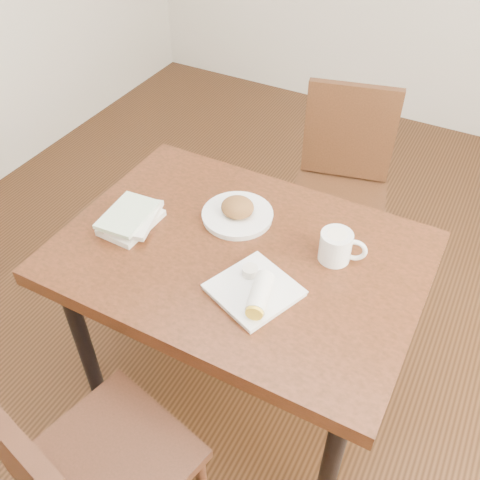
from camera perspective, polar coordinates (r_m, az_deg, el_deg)
The scene contains 8 objects.
ground at distance 2.37m, azimuth 0.00°, elevation -14.51°, with size 4.00×5.00×0.01m, color #472814.
table at distance 1.84m, azimuth 0.00°, elevation -3.03°, with size 1.20×0.86×0.75m.
chair_near at distance 1.63m, azimuth -16.58°, elevation -22.45°, with size 0.50×0.50×0.95m.
chair_far at distance 2.48m, azimuth 10.77°, elevation 6.42°, with size 0.51×0.51×0.95m.
plate_scone at distance 1.89m, azimuth -0.26°, elevation 2.97°, with size 0.25×0.25×0.08m.
coffee_mug at distance 1.75m, azimuth 10.32°, elevation -0.64°, with size 0.15×0.10×0.11m.
plate_burrito at distance 1.63m, azimuth 1.68°, elevation -5.45°, with size 0.30×0.30×0.08m.
book_stack at distance 1.90m, azimuth -11.50°, elevation 2.23°, with size 0.19×0.24×0.06m.
Camera 1 is at (0.61, -1.13, 1.98)m, focal length 40.00 mm.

